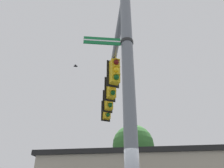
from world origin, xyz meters
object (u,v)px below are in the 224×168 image
at_px(traffic_light_nearest_pole, 115,72).
at_px(traffic_light_mid_inner, 111,87).
at_px(traffic_light_mid_outer, 109,100).
at_px(bird_flying, 76,66).
at_px(traffic_light_arm_end, 107,110).
at_px(street_name_sign, 117,42).

bearing_deg(traffic_light_nearest_pole, traffic_light_mid_inner, -107.50).
distance_m(traffic_light_mid_outer, bird_flying, 3.32).
bearing_deg(bird_flying, traffic_light_mid_outer, 137.12).
height_order(traffic_light_mid_inner, traffic_light_mid_outer, same).
bearing_deg(bird_flying, traffic_light_arm_end, 176.23).
relative_size(traffic_light_mid_inner, traffic_light_mid_outer, 1.00).
height_order(traffic_light_mid_outer, street_name_sign, traffic_light_mid_outer).
bearing_deg(traffic_light_nearest_pole, street_name_sign, 67.23).
bearing_deg(traffic_light_arm_end, traffic_light_nearest_pole, 72.50).
xyz_separation_m(street_name_sign, bird_flying, (-0.44, -6.89, 3.49)).
height_order(traffic_light_nearest_pole, traffic_light_arm_end, same).
bearing_deg(traffic_light_mid_inner, traffic_light_nearest_pole, 72.50).
distance_m(traffic_light_arm_end, street_name_sign, 7.25).
bearing_deg(street_name_sign, traffic_light_mid_outer, -110.25).
xyz_separation_m(traffic_light_nearest_pole, traffic_light_arm_end, (-1.25, -3.97, 0.00)).
bearing_deg(traffic_light_mid_outer, street_name_sign, 69.75).
bearing_deg(street_name_sign, traffic_light_mid_inner, -111.12).
xyz_separation_m(traffic_light_mid_inner, traffic_light_arm_end, (-0.84, -2.65, 0.00)).
bearing_deg(traffic_light_nearest_pole, traffic_light_arm_end, -107.50).
xyz_separation_m(traffic_light_arm_end, bird_flying, (1.99, -0.13, 2.54)).
distance_m(street_name_sign, bird_flying, 7.74).
relative_size(traffic_light_nearest_pole, traffic_light_mid_outer, 1.00).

